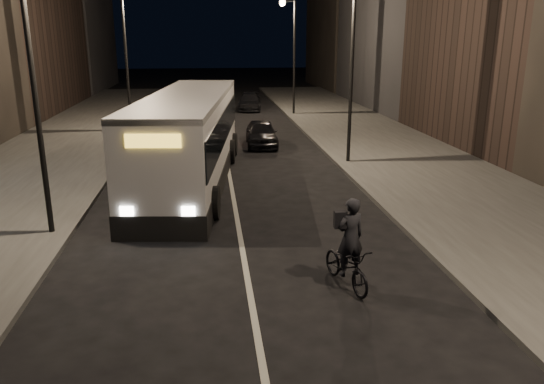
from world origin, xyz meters
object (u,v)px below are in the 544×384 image
object	(u,v)px
streetlight_left_near	(40,52)
car_near	(261,133)
car_mid	(197,114)
cyclist_on_bicycle	(348,258)
streetlight_right_far	(291,42)
streetlight_right_mid	(347,46)
city_bus	(190,135)
car_far	(250,102)
streetlight_left_far	(130,43)

from	to	relation	value
streetlight_left_near	car_near	xyz separation A→B (m)	(7.35, 12.84, -4.67)
car_near	car_mid	distance (m)	9.00
streetlight_left_near	cyclist_on_bicycle	size ratio (longest dim) A/B	3.57
car_near	streetlight_right_far	bearing A→B (deg)	75.67
cyclist_on_bicycle	streetlight_right_far	bearing A→B (deg)	68.81
streetlight_right_mid	city_bus	size ratio (longest dim) A/B	0.60
streetlight_right_mid	streetlight_left_near	distance (m)	13.33
city_bus	car_far	xyz separation A→B (m)	(4.17, 21.76, -1.30)
city_bus	cyclist_on_bicycle	world-z (taller)	city_bus
cyclist_on_bicycle	streetlight_right_mid	bearing A→B (deg)	61.16
city_bus	car_mid	bearing A→B (deg)	96.60
streetlight_left_far	cyclist_on_bicycle	size ratio (longest dim) A/B	3.57
car_mid	streetlight_left_near	bearing A→B (deg)	72.72
city_bus	car_far	size ratio (longest dim) A/B	3.02
city_bus	car_mid	distance (m)	15.34
car_near	city_bus	bearing A→B (deg)	-115.01
cyclist_on_bicycle	car_near	size ratio (longest dim) A/B	0.56
streetlight_right_far	car_far	size ratio (longest dim) A/B	1.81
cyclist_on_bicycle	car_far	xyz separation A→B (m)	(0.24, 31.86, -0.11)
streetlight_right_mid	cyclist_on_bicycle	world-z (taller)	streetlight_right_mid
streetlight_right_far	cyclist_on_bicycle	bearing A→B (deg)	-96.05
cyclist_on_bicycle	car_near	xyz separation A→B (m)	(-0.31, 17.15, -0.06)
streetlight_left_far	car_near	distance (m)	10.12
streetlight_left_near	cyclist_on_bicycle	distance (m)	9.92
streetlight_right_far	streetlight_left_far	bearing A→B (deg)	-150.64
cyclist_on_bicycle	car_mid	bearing A→B (deg)	83.64
streetlight_right_mid	city_bus	xyz separation A→B (m)	(-6.93, -2.21, -3.41)
streetlight_left_far	cyclist_on_bicycle	distance (m)	24.04
city_bus	streetlight_right_mid	bearing A→B (deg)	24.29
streetlight_right_mid	streetlight_right_far	world-z (taller)	same
streetlight_right_mid	streetlight_left_far	size ratio (longest dim) A/B	1.00
streetlight_right_mid	city_bus	bearing A→B (deg)	-162.36
streetlight_left_near	car_mid	bearing A→B (deg)	79.93
car_near	car_mid	world-z (taller)	car_near
streetlight_left_far	car_mid	world-z (taller)	streetlight_left_far
cyclist_on_bicycle	car_near	distance (m)	17.15
car_mid	streetlight_left_far	bearing A→B (deg)	32.23
streetlight_right_far	car_far	world-z (taller)	streetlight_right_far
streetlight_left_near	city_bus	bearing A→B (deg)	57.22
car_near	car_far	distance (m)	14.72
cyclist_on_bicycle	car_far	world-z (taller)	cyclist_on_bicycle
streetlight_left_far	car_far	size ratio (longest dim) A/B	1.81
city_bus	cyclist_on_bicycle	size ratio (longest dim) A/B	5.96
streetlight_right_far	streetlight_left_far	distance (m)	12.24
car_far	cyclist_on_bicycle	bearing A→B (deg)	-83.61
streetlight_left_near	car_mid	xyz separation A→B (m)	(3.74, 21.08, -4.72)
car_mid	streetlight_right_mid	bearing A→B (deg)	110.68
streetlight_right_mid	streetlight_left_far	world-z (taller)	same
streetlight_left_far	car_near	size ratio (longest dim) A/B	1.99
streetlight_right_mid	car_near	distance (m)	7.49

